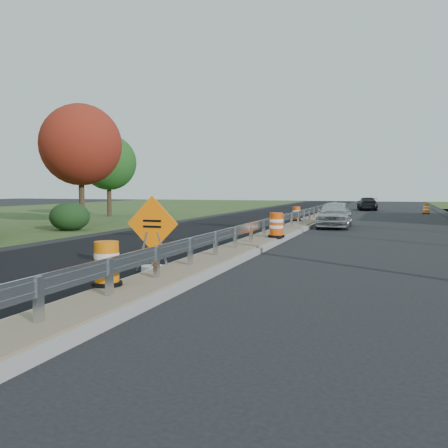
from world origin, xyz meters
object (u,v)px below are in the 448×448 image
(car_silver, at_px, (335,214))
(barrel_median_far, at_px, (296,214))
(barrel_median_near, at_px, (107,264))
(barrel_shoulder_far, at_px, (426,209))
(barrel_median_mid, at_px, (276,226))
(caution_sign, at_px, (153,253))
(car_dark_far, at_px, (367,204))

(car_silver, bearing_deg, barrel_median_far, 143.69)
(barrel_median_near, height_order, barrel_shoulder_far, barrel_median_near)
(barrel_median_near, xyz_separation_m, barrel_median_mid, (1.10, 11.10, 0.04))
(caution_sign, distance_m, barrel_shoulder_far, 35.47)
(barrel_shoulder_far, distance_m, car_dark_far, 7.82)
(barrel_median_near, xyz_separation_m, car_silver, (2.51, 19.85, 0.09))
(barrel_shoulder_far, relative_size, car_silver, 0.21)
(barrel_median_far, bearing_deg, car_silver, -34.94)
(caution_sign, height_order, car_dark_far, caution_sign)
(barrel_median_near, height_order, barrel_median_far, barrel_median_near)
(barrel_median_near, distance_m, car_silver, 20.01)
(caution_sign, height_order, barrel_shoulder_far, caution_sign)
(barrel_median_near, height_order, barrel_median_mid, barrel_median_mid)
(car_dark_far, bearing_deg, barrel_median_mid, 79.34)
(barrel_median_mid, height_order, barrel_shoulder_far, barrel_median_mid)
(car_dark_far, bearing_deg, car_silver, 81.38)
(barrel_median_near, height_order, car_silver, car_silver)
(caution_sign, relative_size, car_dark_far, 0.46)
(barrel_median_far, relative_size, car_silver, 0.19)
(barrel_median_mid, xyz_separation_m, car_silver, (1.41, 8.75, 0.05))
(barrel_median_far, height_order, barrel_shoulder_far, barrel_median_far)
(barrel_shoulder_far, bearing_deg, barrel_median_far, -118.07)
(barrel_median_mid, distance_m, barrel_shoulder_far, 27.22)
(barrel_median_far, xyz_separation_m, barrel_shoulder_far, (8.38, 15.72, -0.20))
(barrel_median_far, distance_m, car_silver, 3.06)
(barrel_median_near, relative_size, barrel_median_mid, 0.92)
(barrel_median_far, distance_m, barrel_shoulder_far, 17.82)
(caution_sign, relative_size, barrel_median_far, 2.37)
(caution_sign, distance_m, car_silver, 17.14)
(barrel_shoulder_far, xyz_separation_m, car_silver, (-5.87, -17.47, 0.32))
(car_dark_far, bearing_deg, caution_sign, 77.91)
(barrel_median_far, xyz_separation_m, car_silver, (2.51, -1.75, 0.12))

